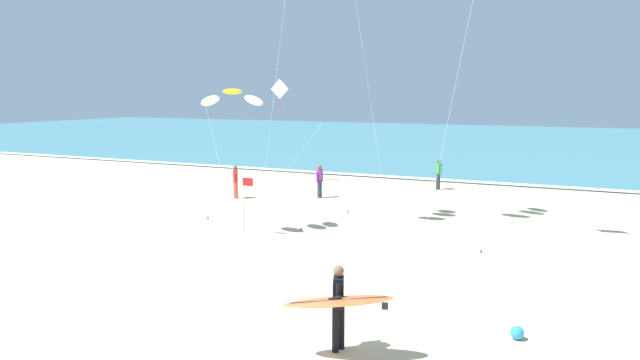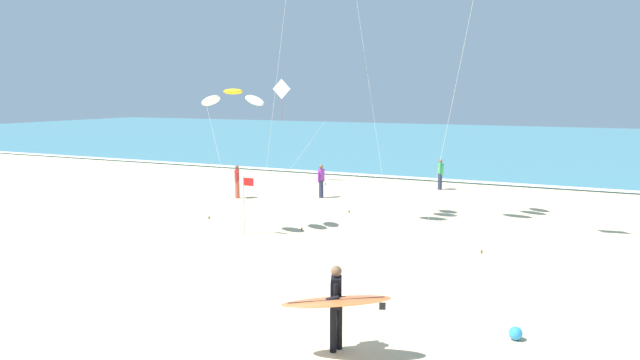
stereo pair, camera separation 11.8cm
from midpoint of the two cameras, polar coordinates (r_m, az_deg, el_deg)
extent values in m
plane|color=beige|center=(13.63, -6.69, -13.28)|extent=(160.00, 160.00, 0.00)
cube|color=teal|center=(63.85, 19.13, 3.36)|extent=(160.00, 60.00, 0.08)
cube|color=white|center=(34.62, 13.72, -0.12)|extent=(160.00, 0.83, 0.01)
cylinder|color=black|center=(12.02, 1.17, -13.99)|extent=(0.13, 0.13, 0.88)
cylinder|color=black|center=(12.17, 1.73, -13.72)|extent=(0.13, 0.13, 0.88)
cube|color=black|center=(11.84, 1.47, -10.53)|extent=(0.31, 0.39, 0.60)
cube|color=blue|center=(11.83, 0.95, -10.34)|extent=(0.09, 0.19, 0.32)
sphere|color=brown|center=(11.71, 1.48, -8.59)|extent=(0.21, 0.21, 0.21)
cylinder|color=black|center=(11.58, 1.44, -10.38)|extent=(0.09, 0.09, 0.26)
cylinder|color=black|center=(11.54, 1.12, -11.13)|extent=(0.26, 0.17, 0.14)
cylinder|color=black|center=(12.07, 1.50, -10.36)|extent=(0.09, 0.09, 0.56)
ellipsoid|color=orange|center=(11.52, 1.41, -11.39)|extent=(2.14, 1.32, 0.25)
cube|color=#333333|center=(11.51, 1.41, -11.22)|extent=(1.70, 0.71, 0.17)
cube|color=#262628|center=(11.55, 5.84, -11.75)|extent=(0.12, 0.06, 0.14)
cylinder|color=silver|center=(24.14, 4.47, 8.54)|extent=(2.03, 0.80, 10.04)
cylinder|color=brown|center=(25.37, 2.52, -2.98)|extent=(0.06, 0.06, 0.10)
cylinder|color=silver|center=(19.45, 12.61, 9.35)|extent=(1.97, 0.32, 10.66)
cylinder|color=brown|center=(19.73, 14.80, -6.53)|extent=(0.06, 0.06, 0.10)
ellipsoid|color=white|center=(21.30, -10.48, 7.37)|extent=(1.20, 1.05, 0.51)
ellipsoid|color=yellow|center=(21.63, -8.43, 8.26)|extent=(1.19, 1.04, 0.20)
ellipsoid|color=white|center=(21.99, -6.41, 7.48)|extent=(1.20, 1.05, 0.51)
cylinder|color=silver|center=(22.96, -9.61, 1.55)|extent=(2.19, 1.38, 4.52)
cylinder|color=brown|center=(24.50, -10.67, -3.52)|extent=(0.06, 0.06, 0.10)
cube|color=white|center=(33.71, -3.93, 8.57)|extent=(1.10, 0.06, 1.10)
cylinder|color=red|center=(33.72, -3.91, 6.67)|extent=(0.02, 0.02, 1.15)
cylinder|color=silver|center=(33.27, -1.85, 2.74)|extent=(2.66, 0.08, 3.40)
cylinder|color=brown|center=(32.93, 0.25, -0.37)|extent=(0.06, 0.06, 0.10)
cylinder|color=silver|center=(22.11, -4.13, 11.29)|extent=(1.91, 0.23, 12.14)
cylinder|color=brown|center=(22.09, -1.95, -4.67)|extent=(0.06, 0.06, 0.10)
cylinder|color=#D8593F|center=(28.98, -8.07, -0.90)|extent=(0.22, 0.22, 0.84)
cube|color=red|center=(28.88, -8.10, 0.45)|extent=(0.30, 0.37, 0.54)
sphere|color=brown|center=(28.83, -8.12, 1.20)|extent=(0.20, 0.20, 0.20)
cylinder|color=red|center=(29.10, -8.03, 0.32)|extent=(0.08, 0.08, 0.50)
cylinder|color=red|center=(28.69, -8.16, 0.20)|extent=(0.08, 0.08, 0.50)
cylinder|color=#2D334C|center=(31.89, 10.97, -0.13)|extent=(0.22, 0.22, 0.84)
cube|color=#339351|center=(31.80, 11.01, 1.10)|extent=(0.36, 0.35, 0.54)
sphere|color=brown|center=(31.75, 11.03, 1.78)|extent=(0.20, 0.20, 0.20)
cylinder|color=#339351|center=(31.63, 11.20, 0.87)|extent=(0.08, 0.08, 0.50)
cylinder|color=#339351|center=(31.99, 10.80, 0.96)|extent=(0.08, 0.08, 0.50)
cylinder|color=#2D334C|center=(28.86, -0.15, -0.85)|extent=(0.22, 0.22, 0.84)
cube|color=purple|center=(28.76, -0.15, 0.50)|extent=(0.23, 0.35, 0.54)
sphere|color=brown|center=(28.71, -0.15, 1.26)|extent=(0.20, 0.20, 0.20)
cylinder|color=purple|center=(28.94, 0.09, 0.35)|extent=(0.08, 0.08, 0.50)
cylinder|color=purple|center=(28.60, -0.40, 0.26)|extent=(0.08, 0.08, 0.50)
cylinder|color=silver|center=(21.47, -7.43, -2.39)|extent=(0.05, 0.05, 2.10)
cube|color=red|center=(21.21, -6.98, -0.18)|extent=(0.40, 0.02, 0.28)
sphere|color=#2D99DB|center=(13.30, 17.86, -13.56)|extent=(0.28, 0.28, 0.28)
camera|label=1|loc=(0.06, -90.19, -0.03)|focal=33.91mm
camera|label=2|loc=(0.06, 89.81, 0.03)|focal=33.91mm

